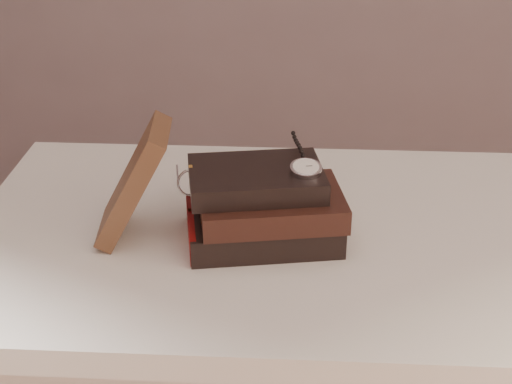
{
  "coord_description": "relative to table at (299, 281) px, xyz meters",
  "views": [
    {
      "loc": [
        -0.01,
        -0.64,
        1.32
      ],
      "look_at": [
        -0.06,
        0.32,
        0.82
      ],
      "focal_mm": 53.63,
      "sensor_mm": 36.0,
      "label": 1
    }
  ],
  "objects": [
    {
      "name": "book_stack",
      "position": [
        -0.05,
        -0.03,
        0.14
      ],
      "size": [
        0.24,
        0.18,
        0.11
      ],
      "color": "black",
      "rests_on": "table"
    },
    {
      "name": "journal",
      "position": [
        -0.24,
        -0.03,
        0.18
      ],
      "size": [
        0.12,
        0.12,
        0.17
      ],
      "primitive_type": "cube",
      "rotation": [
        0.0,
        0.5,
        0.09
      ],
      "color": "#3F2518",
      "rests_on": "table"
    },
    {
      "name": "pocket_watch",
      "position": [
        0.0,
        -0.02,
        0.21
      ],
      "size": [
        0.05,
        0.15,
        0.02
      ],
      "color": "silver",
      "rests_on": "book_stack"
    },
    {
      "name": "table",
      "position": [
        0.0,
        0.0,
        0.0
      ],
      "size": [
        1.0,
        0.6,
        0.75
      ],
      "color": "white",
      "rests_on": "ground"
    },
    {
      "name": "eyeglasses",
      "position": [
        -0.14,
        0.03,
        0.15
      ],
      "size": [
        0.11,
        0.12,
        0.04
      ],
      "color": "silver",
      "rests_on": "book_stack"
    }
  ]
}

